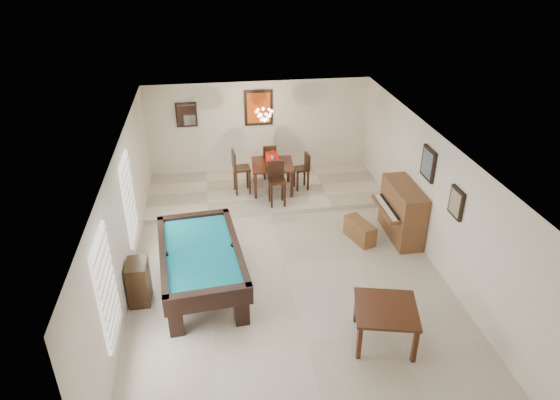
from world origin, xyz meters
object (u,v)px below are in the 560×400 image
object	(u,v)px
upright_piano	(396,212)
apothecary_chest	(139,282)
dining_chair_east	(301,171)
flower_vase	(272,155)
chandelier	(264,111)
dining_chair_south	(277,184)
dining_table	(273,175)
dining_chair_north	(269,160)
square_table	(384,324)
piano_bench	(360,231)
dining_chair_west	(242,172)
pool_table	(202,270)

from	to	relation	value
upright_piano	apothecary_chest	world-z (taller)	upright_piano
apothecary_chest	dining_chair_east	world-z (taller)	dining_chair_east
flower_vase	chandelier	bearing A→B (deg)	156.45
flower_vase	dining_chair_south	xyz separation A→B (m)	(0.00, -0.79, -0.44)
apothecary_chest	dining_table	xyz separation A→B (m)	(2.96, 3.89, 0.14)
dining_chair_east	chandelier	world-z (taller)	chandelier
upright_piano	apothecary_chest	bearing A→B (deg)	-164.89
dining_table	dining_chair_north	size ratio (longest dim) A/B	1.08
square_table	chandelier	world-z (taller)	chandelier
square_table	piano_bench	bearing A→B (deg)	80.68
square_table	dining_chair_south	size ratio (longest dim) A/B	0.92
dining_chair_north	dining_chair_west	xyz separation A→B (m)	(-0.80, -0.81, 0.09)
piano_bench	dining_chair_south	world-z (taller)	dining_chair_south
apothecary_chest	flower_vase	xyz separation A→B (m)	(2.96, 3.89, 0.68)
pool_table	apothecary_chest	xyz separation A→B (m)	(-1.13, -0.14, -0.03)
upright_piano	dining_table	bearing A→B (deg)	134.32
dining_table	flower_vase	xyz separation A→B (m)	(0.00, 0.00, 0.55)
apothecary_chest	upright_piano	bearing A→B (deg)	15.11
upright_piano	dining_chair_north	xyz separation A→B (m)	(-2.37, 3.24, -0.01)
pool_table	upright_piano	bearing A→B (deg)	11.69
chandelier	dining_table	bearing A→B (deg)	-23.55
upright_piano	apothecary_chest	distance (m)	5.54
dining_chair_north	chandelier	distance (m)	1.77
square_table	dining_table	xyz separation A→B (m)	(-1.09, 5.53, 0.21)
dining_table	dining_chair_north	bearing A→B (deg)	88.74
chandelier	pool_table	bearing A→B (deg)	-113.35
piano_bench	dining_table	distance (m)	2.96
dining_chair_east	chandelier	xyz separation A→B (m)	(-0.92, 0.09, 1.60)
flower_vase	dining_chair_north	distance (m)	0.94
dining_table	dining_chair_south	bearing A→B (deg)	-89.74
apothecary_chest	flower_vase	bearing A→B (deg)	52.70
square_table	dining_chair_west	size ratio (longest dim) A/B	0.87
dining_table	dining_chair_north	xyz separation A→B (m)	(0.02, 0.80, 0.05)
dining_chair_west	dining_chair_east	world-z (taller)	dining_chair_west
upright_piano	dining_table	xyz separation A→B (m)	(-2.39, 2.44, -0.06)
pool_table	apothecary_chest	size ratio (longest dim) A/B	3.25
pool_table	dining_chair_south	world-z (taller)	dining_chair_south
piano_bench	flower_vase	world-z (taller)	flower_vase
upright_piano	dining_chair_south	world-z (taller)	upright_piano
dining_chair_north	chandelier	size ratio (longest dim) A/B	1.59
piano_bench	dining_chair_north	world-z (taller)	dining_chair_north
upright_piano	dining_chair_east	distance (m)	2.93
upright_piano	apothecary_chest	size ratio (longest dim) A/B	1.79
flower_vase	dining_chair_east	distance (m)	0.89
dining_chair_north	chandelier	world-z (taller)	chandelier
dining_table	flower_vase	world-z (taller)	flower_vase
dining_chair_east	flower_vase	bearing A→B (deg)	-98.87
dining_chair_west	chandelier	world-z (taller)	chandelier
dining_chair_east	chandelier	bearing A→B (deg)	-103.57
square_table	apothecary_chest	size ratio (longest dim) A/B	1.20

